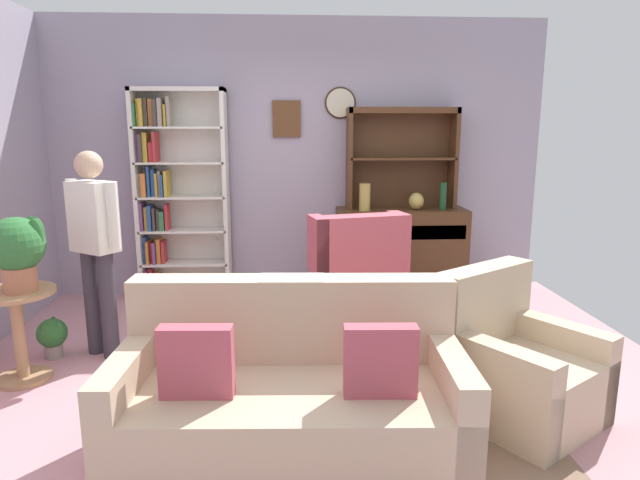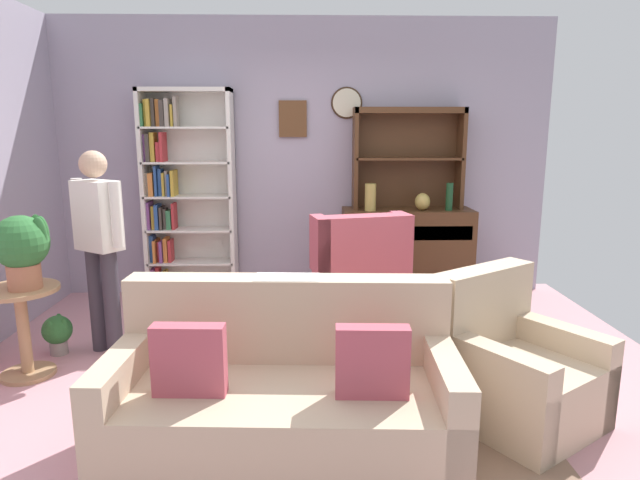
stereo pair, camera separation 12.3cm
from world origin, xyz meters
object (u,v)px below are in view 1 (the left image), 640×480
at_px(bottle_wine, 443,196).
at_px(potted_plant_small, 52,335).
at_px(vase_tall, 365,197).
at_px(couch_floral, 291,398).
at_px(vase_round, 416,201).
at_px(potted_plant_large, 19,248).
at_px(sideboard, 401,248).
at_px(bookshelf, 175,193).
at_px(armchair_floral, 516,370).
at_px(person_reading, 95,240).
at_px(wingback_chair, 351,290).
at_px(plant_stand, 18,325).
at_px(sideboard_hutch, 401,144).

distance_m(bottle_wine, potted_plant_small, 3.68).
xyz_separation_m(vase_tall, couch_floral, (-0.76, -2.64, -0.74)).
relative_size(vase_round, potted_plant_large, 0.34).
relative_size(sideboard, bottle_wine, 4.75).
height_order(bookshelf, bottle_wine, bookshelf).
relative_size(vase_tall, armchair_floral, 0.25).
bearing_deg(person_reading, bookshelf, 77.74).
height_order(bookshelf, potted_plant_small, bookshelf).
relative_size(sideboard, person_reading, 0.83).
xyz_separation_m(sideboard, vase_tall, (-0.39, -0.08, 0.54)).
bearing_deg(wingback_chair, couch_floral, -106.92).
bearing_deg(potted_plant_large, wingback_chair, 18.22).
xyz_separation_m(bookshelf, vase_tall, (1.88, -0.16, -0.03)).
bearing_deg(plant_stand, bottle_wine, 26.11).
xyz_separation_m(bookshelf, wingback_chair, (1.65, -1.09, -0.70)).
bearing_deg(couch_floral, wingback_chair, 73.08).
xyz_separation_m(bottle_wine, plant_stand, (-3.39, -1.66, -0.66)).
xyz_separation_m(vase_round, potted_plant_small, (-3.08, -1.31, -0.83)).
height_order(potted_plant_large, potted_plant_small, potted_plant_large).
xyz_separation_m(couch_floral, plant_stand, (-1.85, 0.97, 0.09)).
height_order(sideboard_hutch, bottle_wine, sideboard_hutch).
height_order(sideboard_hutch, potted_plant_large, sideboard_hutch).
relative_size(armchair_floral, potted_plant_large, 2.11).
distance_m(vase_round, couch_floral, 3.03).
xyz_separation_m(armchair_floral, potted_plant_small, (-3.16, 1.03, -0.11)).
relative_size(wingback_chair, potted_plant_large, 2.08).
height_order(bookshelf, potted_plant_large, bookshelf).
bearing_deg(potted_plant_large, armchair_floral, -11.50).
bearing_deg(vase_round, wingback_chair, -128.82).
distance_m(vase_round, potted_plant_small, 3.44).
bearing_deg(bottle_wine, vase_tall, 179.34).
relative_size(bookshelf, wingback_chair, 2.00).
relative_size(vase_round, person_reading, 0.11).
bearing_deg(potted_plant_small, vase_round, 23.06).
distance_m(couch_floral, armchair_floral, 1.40).
relative_size(vase_round, armchair_floral, 0.16).
xyz_separation_m(bottle_wine, wingback_chair, (-1.02, -0.92, -0.67)).
height_order(vase_tall, armchair_floral, vase_tall).
bearing_deg(vase_tall, bottle_wine, -0.66).
bearing_deg(bottle_wine, plant_stand, -153.89).
bearing_deg(couch_floral, bookshelf, 111.86).
height_order(couch_floral, person_reading, person_reading).
distance_m(potted_plant_small, person_reading, 0.81).
bearing_deg(potted_plant_small, bottle_wine, 21.09).
relative_size(sideboard_hutch, armchair_floral, 1.03).
relative_size(bottle_wine, armchair_floral, 0.26).
distance_m(armchair_floral, person_reading, 3.05).
bearing_deg(bookshelf, couch_floral, -68.14).
relative_size(vase_tall, vase_round, 1.56).
height_order(bookshelf, plant_stand, bookshelf).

